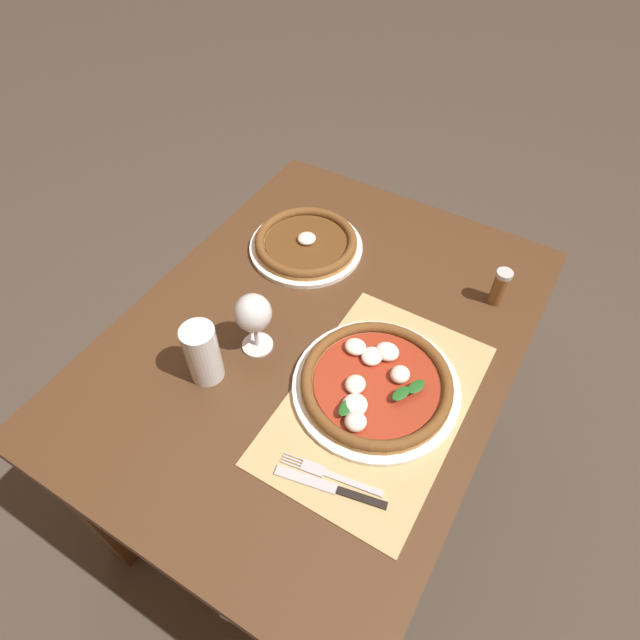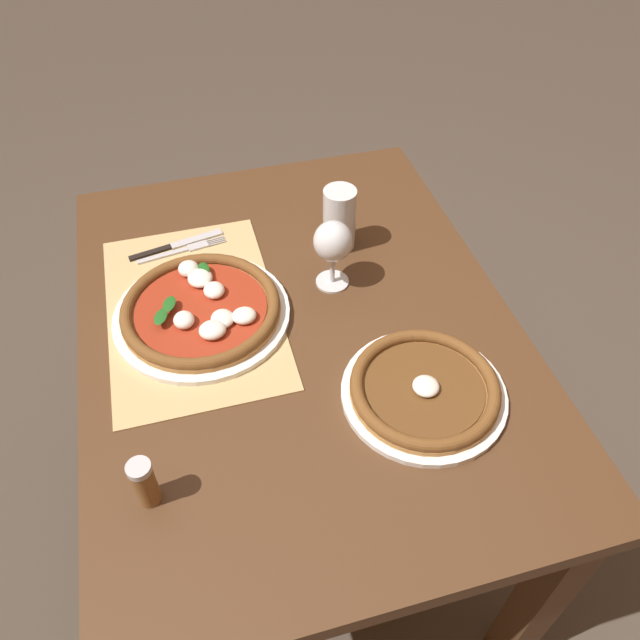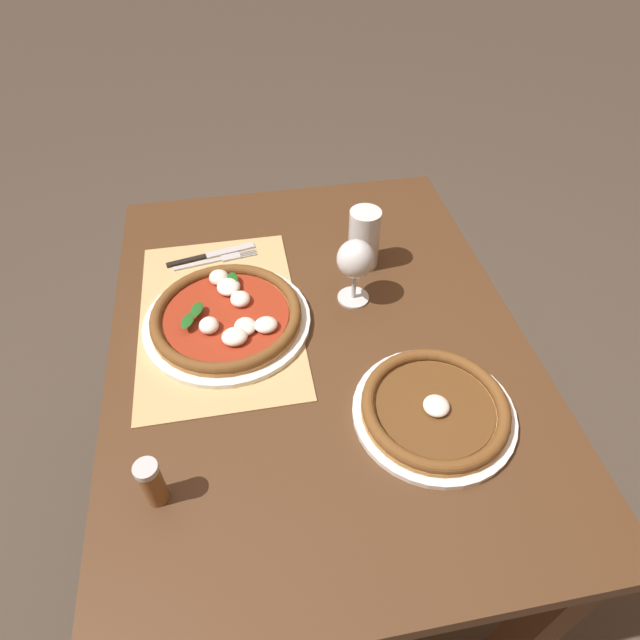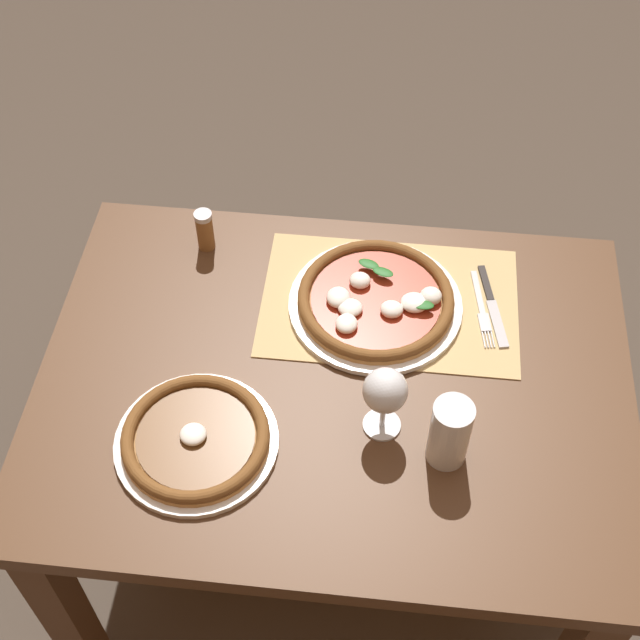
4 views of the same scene
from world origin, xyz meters
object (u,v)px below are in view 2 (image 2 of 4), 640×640
(pizza_far, at_px, (424,389))
(pepper_shaker, at_px, (144,483))
(fork, at_px, (183,250))
(knife, at_px, (177,245))
(wine_glass, at_px, (333,244))
(pint_glass, at_px, (339,220))
(pizza_near, at_px, (202,310))

(pizza_far, xyz_separation_m, pepper_shaker, (0.07, -0.49, 0.03))
(fork, bearing_deg, knife, -153.19)
(wine_glass, relative_size, pint_glass, 1.07)
(pint_glass, xyz_separation_m, fork, (-0.07, -0.34, -0.06))
(wine_glass, height_order, pepper_shaker, wine_glass)
(pizza_far, bearing_deg, pizza_near, -130.11)
(fork, xyz_separation_m, knife, (-0.02, -0.01, 0.00))
(fork, height_order, pepper_shaker, pepper_shaker)
(pizza_near, relative_size, wine_glass, 2.27)
(pizza_near, bearing_deg, fork, -175.86)
(pint_glass, height_order, pepper_shaker, pint_glass)
(knife, bearing_deg, pizza_far, 35.48)
(pint_glass, xyz_separation_m, pepper_shaker, (0.52, -0.46, -0.02))
(knife, bearing_deg, wine_glass, 56.14)
(knife, bearing_deg, pepper_shaker, -10.07)
(pizza_far, bearing_deg, wine_glass, -167.13)
(pizza_far, relative_size, fork, 1.48)
(knife, distance_m, pepper_shaker, 0.62)
(pizza_far, height_order, pepper_shaker, pepper_shaker)
(pizza_near, bearing_deg, pepper_shaker, -19.87)
(pizza_far, distance_m, knife, 0.66)
(fork, height_order, knife, knife)
(fork, relative_size, knife, 0.94)
(knife, relative_size, pepper_shaker, 2.21)
(pint_glass, bearing_deg, pepper_shaker, -41.66)
(pizza_near, relative_size, pepper_shaker, 3.62)
(fork, relative_size, pepper_shaker, 2.06)
(pint_glass, xyz_separation_m, knife, (-0.09, -0.35, -0.06))
(pepper_shaker, bearing_deg, knife, 169.93)
(pint_glass, relative_size, fork, 0.72)
(pizza_far, distance_m, fork, 0.63)
(fork, distance_m, pepper_shaker, 0.60)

